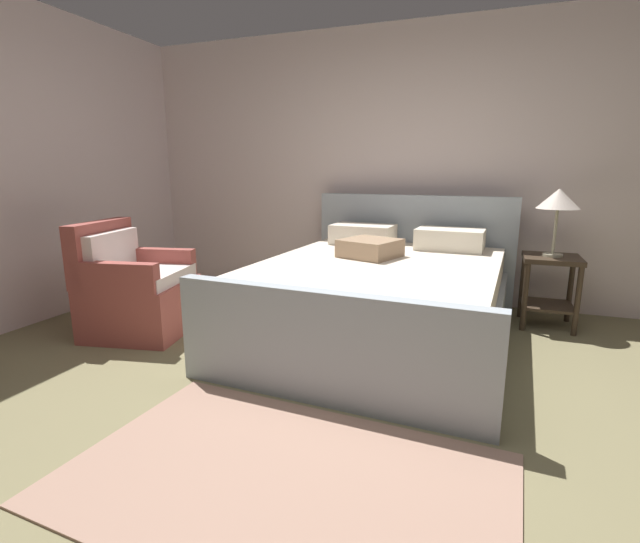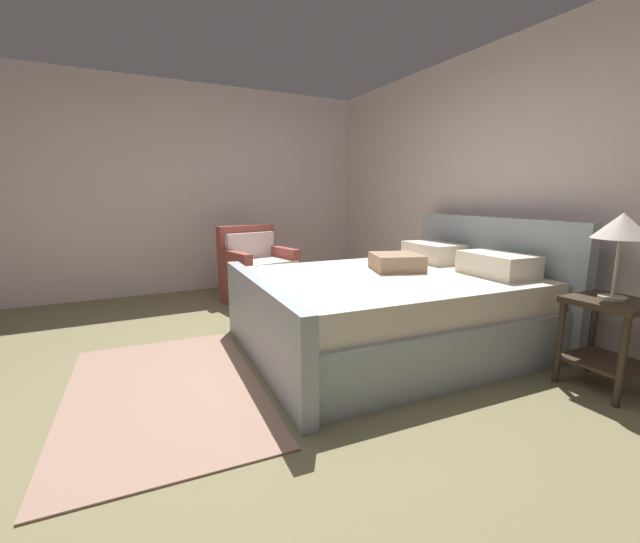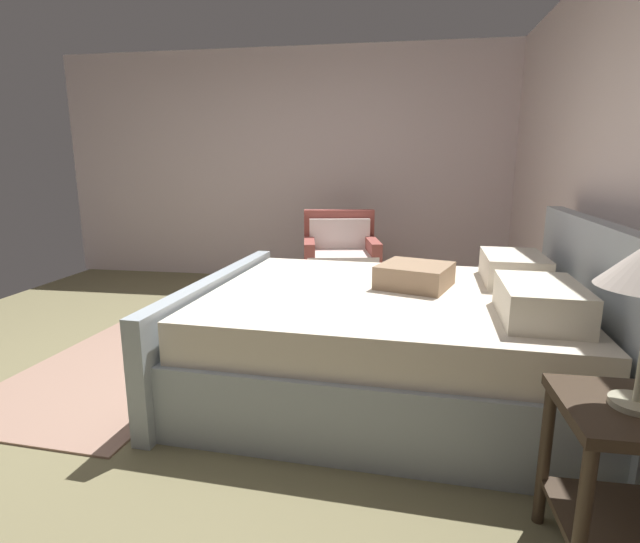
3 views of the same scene
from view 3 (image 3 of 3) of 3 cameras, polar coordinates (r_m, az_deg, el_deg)
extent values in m
cube|color=olive|center=(3.31, -16.94, -12.29)|extent=(5.97, 5.26, 0.02)
cube|color=silver|center=(5.89, -4.47, 12.22)|extent=(0.12, 5.38, 2.65)
cube|color=#9FAAB2|center=(3.02, 7.68, -9.98)|extent=(1.87, 2.18, 0.40)
cube|color=#9FAAB2|center=(3.03, 28.93, -4.76)|extent=(1.87, 0.21, 1.06)
cube|color=#9FAAB2|center=(3.24, -11.92, -6.15)|extent=(1.87, 0.21, 0.66)
cube|color=silver|center=(2.92, 7.86, -4.34)|extent=(1.78, 2.11, 0.22)
cube|color=beige|center=(3.29, 21.88, 0.37)|extent=(0.58, 0.39, 0.18)
cube|color=#ECE2C9|center=(2.53, 24.58, -3.26)|extent=(0.58, 0.39, 0.18)
cube|color=#9E7E5F|center=(2.99, 11.16, -0.46)|extent=(0.51, 0.51, 0.14)
cube|color=#3B2C1F|center=(1.88, 33.19, -13.76)|extent=(0.44, 0.44, 0.04)
cube|color=#3B2C1F|center=(2.08, 31.76, -23.80)|extent=(0.40, 0.40, 0.02)
cylinder|color=#3B2C1F|center=(2.11, 25.02, -19.17)|extent=(0.04, 0.04, 0.56)
cylinder|color=#3B2C1F|center=(1.81, 28.48, -25.27)|extent=(0.04, 0.04, 0.56)
cylinder|color=#B7B293|center=(1.87, 33.30, -12.92)|extent=(0.16, 0.16, 0.02)
cube|color=#9E4941|center=(4.80, 2.45, -1.26)|extent=(0.84, 0.84, 0.42)
cube|color=silver|center=(4.74, 2.48, 1.79)|extent=(0.78, 0.78, 0.10)
cube|color=#9E4941|center=(5.02, 2.24, 4.58)|extent=(0.26, 0.73, 0.48)
cube|color=silver|center=(4.93, 2.31, 4.16)|extent=(0.22, 0.62, 0.36)
cube|color=#9E4941|center=(4.72, -1.27, 2.48)|extent=(0.66, 0.22, 0.22)
cube|color=#9E4941|center=(4.77, 6.21, 2.51)|extent=(0.66, 0.22, 0.22)
cube|color=#A07B69|center=(3.60, -22.52, -10.42)|extent=(1.94, 1.28, 0.01)
camera|label=1|loc=(3.96, -49.97, 7.22)|focal=25.75mm
camera|label=2|loc=(2.05, -75.66, 0.37)|focal=22.63mm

